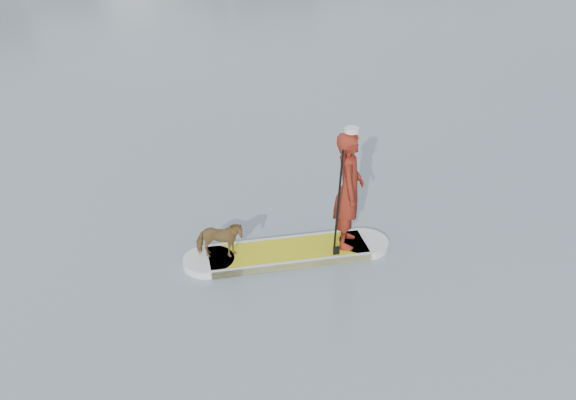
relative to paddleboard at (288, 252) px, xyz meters
name	(u,v)px	position (x,y,z in m)	size (l,w,h in m)	color
ground	(404,290)	(1.22, -1.49, -0.06)	(140.00, 140.00, 0.00)	slate
paddleboard	(288,252)	(0.00, 0.00, 0.00)	(3.26, 1.26, 0.12)	#CAC713
paddler	(349,190)	(0.94, -0.18, 1.01)	(0.69, 0.45, 1.90)	maroon
white_cap	(352,130)	(0.94, -0.18, 1.99)	(0.22, 0.22, 0.07)	silver
dog	(219,240)	(-1.05, 0.20, 0.37)	(0.33, 0.73, 0.62)	brown
paddle	(338,216)	(0.63, -0.42, 0.74)	(0.10, 0.30, 2.00)	black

